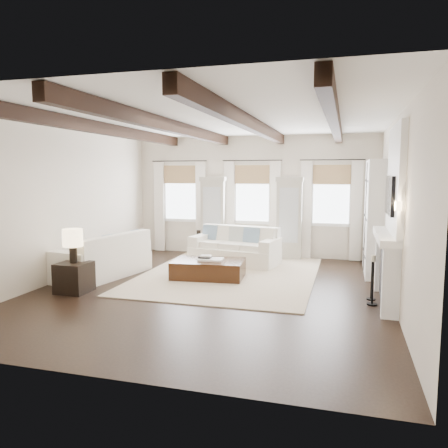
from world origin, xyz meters
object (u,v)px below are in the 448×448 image
(sofa_left, at_px, (106,259))
(ottoman, at_px, (208,269))
(side_table_front, at_px, (74,277))
(side_table_back, at_px, (206,241))
(sofa_back, at_px, (236,249))

(sofa_left, distance_m, ottoman, 2.23)
(side_table_front, distance_m, side_table_back, 4.73)
(sofa_left, bearing_deg, sofa_back, 41.47)
(sofa_left, relative_size, ottoman, 1.57)
(side_table_front, xyz_separation_m, side_table_back, (1.10, 4.60, 0.04))
(sofa_back, relative_size, ottoman, 1.52)
(side_table_front, relative_size, side_table_back, 0.86)
(side_table_front, bearing_deg, sofa_left, 93.90)
(side_table_back, bearing_deg, sofa_back, -47.50)
(sofa_back, distance_m, side_table_front, 4.03)
(sofa_left, relative_size, side_table_back, 3.56)
(sofa_back, relative_size, sofa_left, 0.97)
(sofa_left, bearing_deg, side_table_back, 70.49)
(sofa_back, xyz_separation_m, side_table_front, (-2.26, -3.33, -0.09))
(sofa_left, bearing_deg, ottoman, 12.07)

